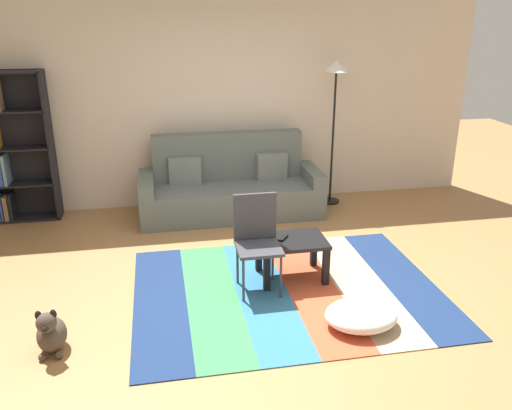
{
  "coord_description": "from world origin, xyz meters",
  "views": [
    {
      "loc": [
        -0.83,
        -4.23,
        2.47
      ],
      "look_at": [
        0.08,
        0.54,
        0.65
      ],
      "focal_mm": 36.9,
      "sensor_mm": 36.0,
      "label": 1
    }
  ],
  "objects_px": {
    "bookshelf": "(3,150)",
    "dog": "(51,333)",
    "tv_remote": "(283,238)",
    "coffee_table": "(292,247)",
    "couch": "(230,188)",
    "standing_lamp": "(336,85)",
    "pouf": "(361,315)",
    "folding_chair": "(257,235)"
  },
  "relations": [
    {
      "from": "dog",
      "to": "folding_chair",
      "type": "relative_size",
      "value": 0.44
    },
    {
      "from": "coffee_table",
      "to": "pouf",
      "type": "relative_size",
      "value": 1.07
    },
    {
      "from": "standing_lamp",
      "to": "tv_remote",
      "type": "xyz_separation_m",
      "value": [
        -1.13,
        -1.96,
        -1.14
      ]
    },
    {
      "from": "coffee_table",
      "to": "folding_chair",
      "type": "height_order",
      "value": "folding_chair"
    },
    {
      "from": "coffee_table",
      "to": "tv_remote",
      "type": "xyz_separation_m",
      "value": [
        -0.08,
        0.03,
        0.09
      ]
    },
    {
      "from": "couch",
      "to": "bookshelf",
      "type": "xyz_separation_m",
      "value": [
        -2.68,
        0.29,
        0.55
      ]
    },
    {
      "from": "couch",
      "to": "folding_chair",
      "type": "distance_m",
      "value": 1.95
    },
    {
      "from": "couch",
      "to": "tv_remote",
      "type": "distance_m",
      "value": 1.83
    },
    {
      "from": "tv_remote",
      "to": "coffee_table",
      "type": "bearing_deg",
      "value": 18.86
    },
    {
      "from": "tv_remote",
      "to": "folding_chair",
      "type": "xyz_separation_m",
      "value": [
        -0.28,
        -0.13,
        0.11
      ]
    },
    {
      "from": "coffee_table",
      "to": "pouf",
      "type": "bearing_deg",
      "value": -69.0
    },
    {
      "from": "coffee_table",
      "to": "dog",
      "type": "relative_size",
      "value": 1.63
    },
    {
      "from": "bookshelf",
      "to": "dog",
      "type": "relative_size",
      "value": 4.56
    },
    {
      "from": "pouf",
      "to": "dog",
      "type": "relative_size",
      "value": 1.52
    },
    {
      "from": "pouf",
      "to": "dog",
      "type": "height_order",
      "value": "dog"
    },
    {
      "from": "dog",
      "to": "bookshelf",
      "type": "bearing_deg",
      "value": 107.63
    },
    {
      "from": "tv_remote",
      "to": "folding_chair",
      "type": "height_order",
      "value": "folding_chair"
    },
    {
      "from": "standing_lamp",
      "to": "folding_chair",
      "type": "relative_size",
      "value": 2.08
    },
    {
      "from": "bookshelf",
      "to": "couch",
      "type": "bearing_deg",
      "value": -6.09
    },
    {
      "from": "dog",
      "to": "tv_remote",
      "type": "distance_m",
      "value": 2.18
    },
    {
      "from": "couch",
      "to": "standing_lamp",
      "type": "height_order",
      "value": "standing_lamp"
    },
    {
      "from": "coffee_table",
      "to": "couch",
      "type": "bearing_deg",
      "value": 100.22
    },
    {
      "from": "couch",
      "to": "pouf",
      "type": "xyz_separation_m",
      "value": [
        0.69,
        -2.76,
        -0.23
      ]
    },
    {
      "from": "couch",
      "to": "bookshelf",
      "type": "bearing_deg",
      "value": 173.91
    },
    {
      "from": "pouf",
      "to": "tv_remote",
      "type": "bearing_deg",
      "value": 114.59
    },
    {
      "from": "bookshelf",
      "to": "dog",
      "type": "xyz_separation_m",
      "value": [
        0.93,
        -2.91,
        -0.73
      ]
    },
    {
      "from": "couch",
      "to": "tv_remote",
      "type": "relative_size",
      "value": 15.07
    },
    {
      "from": "coffee_table",
      "to": "bookshelf",
      "type": "bearing_deg",
      "value": 144.9
    },
    {
      "from": "pouf",
      "to": "folding_chair",
      "type": "height_order",
      "value": "folding_chair"
    },
    {
      "from": "couch",
      "to": "coffee_table",
      "type": "relative_size",
      "value": 3.49
    },
    {
      "from": "dog",
      "to": "pouf",
      "type": "bearing_deg",
      "value": -3.08
    },
    {
      "from": "bookshelf",
      "to": "folding_chair",
      "type": "relative_size",
      "value": 2.01
    },
    {
      "from": "pouf",
      "to": "bookshelf",
      "type": "bearing_deg",
      "value": 137.9
    },
    {
      "from": "bookshelf",
      "to": "coffee_table",
      "type": "bearing_deg",
      "value": -35.1
    },
    {
      "from": "couch",
      "to": "bookshelf",
      "type": "height_order",
      "value": "bookshelf"
    },
    {
      "from": "bookshelf",
      "to": "folding_chair",
      "type": "distance_m",
      "value": 3.48
    },
    {
      "from": "pouf",
      "to": "folding_chair",
      "type": "xyz_separation_m",
      "value": [
        -0.72,
        0.82,
        0.43
      ]
    },
    {
      "from": "bookshelf",
      "to": "tv_remote",
      "type": "relative_size",
      "value": 12.09
    },
    {
      "from": "couch",
      "to": "pouf",
      "type": "height_order",
      "value": "couch"
    },
    {
      "from": "bookshelf",
      "to": "dog",
      "type": "distance_m",
      "value": 3.14
    },
    {
      "from": "couch",
      "to": "standing_lamp",
      "type": "xyz_separation_m",
      "value": [
        1.38,
        0.16,
        1.23
      ]
    },
    {
      "from": "coffee_table",
      "to": "dog",
      "type": "height_order",
      "value": "coffee_table"
    }
  ]
}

